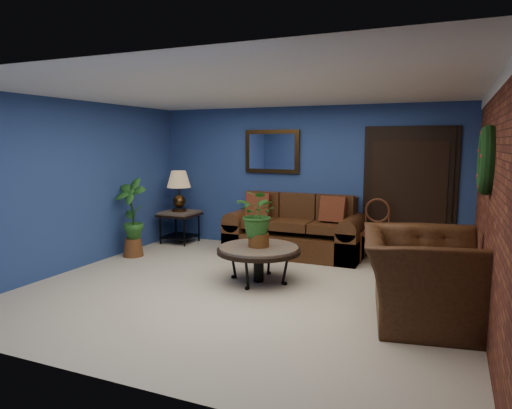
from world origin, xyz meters
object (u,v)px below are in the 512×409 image
at_px(table_lamp, 179,186).
at_px(side_chair, 376,226).
at_px(coffee_table, 259,251).
at_px(armchair, 424,277).
at_px(end_table, 180,219).
at_px(sofa, 296,234).

xyz_separation_m(table_lamp, side_chair, (3.60, 0.07, -0.51)).
relative_size(coffee_table, table_lamp, 1.55).
xyz_separation_m(side_chair, armchair, (0.85, -2.30, -0.10)).
height_order(end_table, table_lamp, table_lamp).
bearing_deg(sofa, side_chair, 1.68).
height_order(sofa, side_chair, sofa).
distance_m(sofa, armchair, 3.13).
bearing_deg(coffee_table, end_table, 144.31).
bearing_deg(armchair, end_table, 53.52).
distance_m(side_chair, armchair, 2.45).
distance_m(sofa, coffee_table, 1.70).
height_order(end_table, side_chair, side_chair).
bearing_deg(table_lamp, coffee_table, -35.69).
relative_size(coffee_table, end_table, 1.73).
bearing_deg(armchair, sofa, 33.87).
bearing_deg(end_table, sofa, 0.88).
xyz_separation_m(sofa, side_chair, (1.32, 0.04, 0.23)).
bearing_deg(coffee_table, side_chair, 53.60).
bearing_deg(side_chair, end_table, -178.05).
distance_m(sofa, side_chair, 1.34).
bearing_deg(armchair, table_lamp, 53.52).
distance_m(coffee_table, armchair, 2.20).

